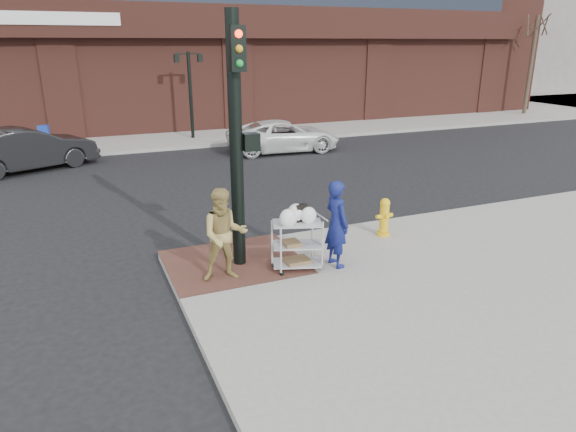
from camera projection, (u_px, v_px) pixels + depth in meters
name	position (u px, v px, depth m)	size (l,w,h in m)	color
ground	(276.00, 281.00, 10.34)	(220.00, 220.00, 0.00)	black
sidewalk_far	(274.00, 99.00, 42.83)	(65.00, 36.00, 0.15)	gray
brick_curb_ramp	(234.00, 262.00, 10.85)	(2.80, 2.40, 0.01)	#4E2824
bare_tree_a	(538.00, 13.00, 31.56)	(1.80, 1.80, 7.20)	#382B21
lamp_post	(190.00, 86.00, 24.19)	(1.32, 0.22, 4.00)	black
traffic_signal_pole	(237.00, 136.00, 9.93)	(0.61, 0.51, 5.00)	black
woman_blue	(337.00, 224.00, 10.43)	(0.66, 0.44, 1.82)	navy
pedestrian_tan	(224.00, 235.00, 9.79)	(0.89, 0.69, 1.84)	#A48D4D
sedan_dark	(27.00, 149.00, 18.97)	(1.70, 4.89, 1.61)	black
minivan_white	(284.00, 136.00, 22.38)	(2.26, 4.90, 1.36)	white
utility_cart	(297.00, 241.00, 10.35)	(1.09, 0.82, 1.35)	#AAABB0
fire_hydrant	(384.00, 217.00, 12.21)	(0.44, 0.31, 0.93)	yellow
newsbox_red	(11.00, 143.00, 20.95)	(0.43, 0.39, 1.02)	#A31712
newsbox_yellow	(26.00, 142.00, 21.38)	(0.38, 0.35, 0.92)	gold
newsbox_blue	(45.00, 137.00, 22.13)	(0.43, 0.39, 1.03)	#1937A8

